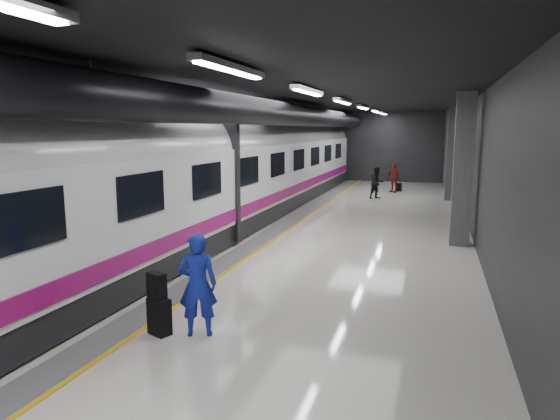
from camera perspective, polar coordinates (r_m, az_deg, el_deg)
The scene contains 9 objects.
ground at distance 14.49m, azimuth 1.73°, elevation -4.48°, with size 40.00×40.00×0.00m, color silver.
platform_hall at distance 15.07m, azimuth 1.72°, elevation 9.63°, with size 10.02×40.02×4.51m.
train at distance 15.33m, azimuth -10.04°, elevation 3.99°, with size 3.05×38.00×4.05m.
traveler_main at distance 8.49m, azimuth -9.39°, elevation -8.41°, with size 0.64×0.42×1.76m, color #1C25D2.
suitcase_main at distance 8.83m, azimuth -13.63°, elevation -11.74°, with size 0.38×0.24×0.63m, color black.
shoulder_bag at distance 8.66m, azimuth -13.91°, elevation -8.42°, with size 0.33×0.18×0.45m, color black.
traveler_far_a at distance 25.24m, azimuth 11.04°, elevation 3.09°, with size 0.78×0.61×1.60m, color black.
traveler_far_b at distance 28.04m, azimuth 12.87°, elevation 3.63°, with size 0.94×0.39×1.61m, color maroon.
suitcase_far at distance 28.58m, azimuth 13.39°, elevation 2.56°, with size 0.32×0.20×0.47m, color black.
Camera 1 is at (3.75, -13.57, 3.44)m, focal length 32.00 mm.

